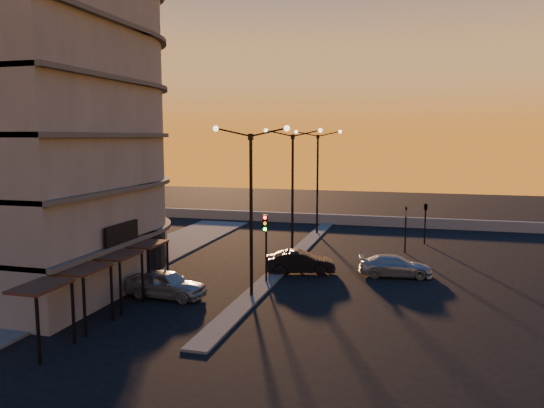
{
  "coord_description": "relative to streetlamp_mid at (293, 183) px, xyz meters",
  "views": [
    {
      "loc": [
        8.68,
        -27.38,
        8.92
      ],
      "look_at": [
        -0.61,
        6.58,
        4.43
      ],
      "focal_mm": 35.0,
      "sensor_mm": 36.0,
      "label": 1
    }
  ],
  "objects": [
    {
      "name": "building",
      "position": [
        -14.0,
        -9.97,
        6.32
      ],
      "size": [
        14.35,
        17.08,
        25.0
      ],
      "color": "#6A645D",
      "rests_on": "ground"
    },
    {
      "name": "car_sedan",
      "position": [
        1.5,
        -4.15,
        -4.85
      ],
      "size": [
        4.75,
        2.64,
        1.48
      ],
      "primitive_type": "imported",
      "rotation": [
        0.0,
        0.0,
        1.82
      ],
      "color": "black",
      "rests_on": "ground"
    },
    {
      "name": "signal_east_a",
      "position": [
        8.0,
        4.0,
        -3.66
      ],
      "size": [
        0.13,
        0.16,
        3.6
      ],
      "color": "black",
      "rests_on": "ground"
    },
    {
      "name": "sidewalk_west",
      "position": [
        -10.5,
        -6.0,
        -5.53
      ],
      "size": [
        5.0,
        40.0,
        0.12
      ],
      "primitive_type": "cube",
      "color": "#4A4A47",
      "rests_on": "ground"
    },
    {
      "name": "signal_east_b",
      "position": [
        9.5,
        8.0,
        -2.49
      ],
      "size": [
        0.42,
        1.99,
        3.6
      ],
      "color": "black",
      "rests_on": "ground"
    },
    {
      "name": "streetlamp_near",
      "position": [
        0.0,
        -10.0,
        0.0
      ],
      "size": [
        4.32,
        0.32,
        9.51
      ],
      "color": "black",
      "rests_on": "ground"
    },
    {
      "name": "streetlamp_mid",
      "position": [
        0.0,
        0.0,
        0.0
      ],
      "size": [
        4.32,
        0.32,
        9.51
      ],
      "color": "black",
      "rests_on": "ground"
    },
    {
      "name": "traffic_light_main",
      "position": [
        0.0,
        -7.13,
        -2.7
      ],
      "size": [
        0.28,
        0.44,
        4.25
      ],
      "color": "black",
      "rests_on": "ground"
    },
    {
      "name": "car_hatchback",
      "position": [
        -4.56,
        -11.28,
        -4.82
      ],
      "size": [
        4.66,
        2.18,
        1.54
      ],
      "primitive_type": "imported",
      "rotation": [
        0.0,
        0.0,
        1.49
      ],
      "color": "#969A9D",
      "rests_on": "ground"
    },
    {
      "name": "car_wagon",
      "position": [
        7.56,
        -3.25,
        -4.92
      ],
      "size": [
        4.86,
        2.48,
        1.35
      ],
      "primitive_type": "imported",
      "rotation": [
        0.0,
        0.0,
        1.7
      ],
      "color": "#A1A5A8",
      "rests_on": "ground"
    },
    {
      "name": "parapet",
      "position": [
        2.0,
        16.0,
        -5.09
      ],
      "size": [
        44.0,
        0.5,
        1.0
      ],
      "primitive_type": "cube",
      "color": "gray",
      "rests_on": "ground"
    },
    {
      "name": "streetlamp_far",
      "position": [
        0.0,
        10.0,
        0.0
      ],
      "size": [
        4.32,
        0.32,
        9.51
      ],
      "color": "black",
      "rests_on": "ground"
    },
    {
      "name": "ground",
      "position": [
        0.0,
        -10.0,
        -5.59
      ],
      "size": [
        120.0,
        120.0,
        0.0
      ],
      "primitive_type": "plane",
      "color": "black",
      "rests_on": "ground"
    },
    {
      "name": "median",
      "position": [
        0.0,
        0.0,
        -5.53
      ],
      "size": [
        1.2,
        36.0,
        0.12
      ],
      "primitive_type": "cube",
      "color": "#4A4A47",
      "rests_on": "ground"
    }
  ]
}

